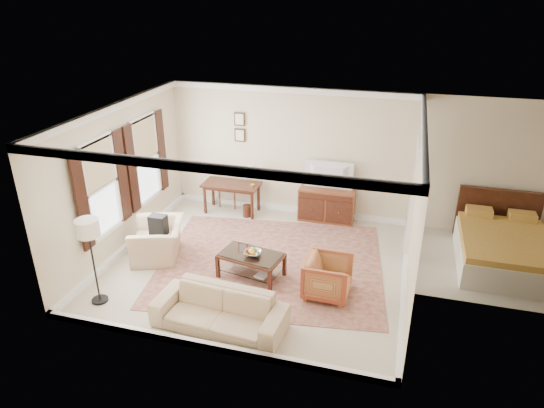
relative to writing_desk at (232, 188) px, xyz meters
The scene contains 21 objects.
room_shell 3.07m from the writing_desk, 58.56° to the right, with size 5.51×5.01×2.91m.
annex_bedroom 5.84m from the writing_desk, ahead, with size 3.00×2.70×2.90m.
window_front 3.26m from the writing_desk, 117.29° to the right, with size 0.12×1.56×1.80m, color #CCB284, non-canonical shape.
window_rear 2.08m from the writing_desk, 140.63° to the right, with size 0.12×1.56×1.80m, color #CCB284, non-canonical shape.
doorway 4.05m from the writing_desk, ahead, with size 0.10×1.12×2.25m, color white, non-canonical shape.
rug 2.55m from the writing_desk, 52.82° to the right, with size 4.16×3.57×0.01m, color maroon.
writing_desk is the anchor object (origin of this frame).
desk_chair 0.40m from the writing_desk, 117.71° to the left, with size 0.45×0.45×1.05m, color brown, non-canonical shape.
desk_lamp 0.62m from the writing_desk, ahead, with size 0.32×0.32×0.50m, color silver, non-canonical shape.
framed_prints 1.40m from the writing_desk, 75.81° to the left, with size 0.25×0.04×0.68m, color #462014, non-canonical shape.
sideboard 2.21m from the writing_desk, ahead, with size 1.23×0.47×0.76m, color brown.
tv 2.30m from the writing_desk, ahead, with size 1.02×0.58×0.13m, color black.
coffee_table 2.84m from the writing_desk, 62.94° to the right, with size 1.21×0.85×0.47m.
fruit_bowl 2.87m from the writing_desk, 62.46° to the right, with size 0.42×0.42×0.10m, color silver.
book_a 2.67m from the writing_desk, 64.38° to the right, with size 0.28×0.04×0.38m, color brown.
book_b 3.04m from the writing_desk, 61.24° to the right, with size 0.28×0.03×0.38m, color brown.
striped_armchair 3.84m from the writing_desk, 44.96° to the right, with size 0.76×0.71×0.78m, color maroon.
club_armchair 2.42m from the writing_desk, 106.09° to the right, with size 1.08×0.70×0.94m, color #C7B287.
backpack 2.40m from the writing_desk, 105.38° to the right, with size 0.32×0.22×0.40m, color black.
sofa 4.21m from the writing_desk, 72.59° to the right, with size 2.05×0.60×0.80m, color #C7B287.
floor_lamp 4.10m from the writing_desk, 103.43° to the right, with size 0.38×0.38×1.52m.
Camera 1 is at (2.42, -7.58, 4.87)m, focal length 32.00 mm.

